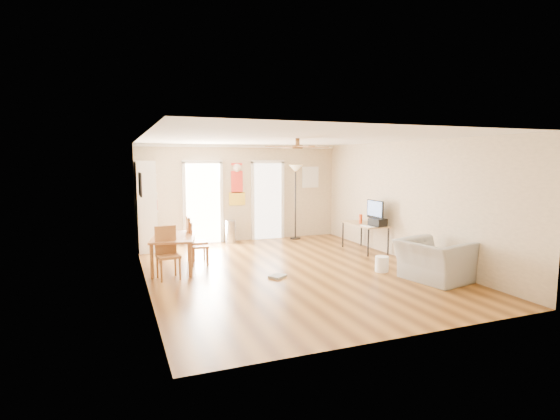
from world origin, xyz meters
name	(u,v)px	position (x,y,z in m)	size (l,w,h in m)	color
floor	(291,271)	(0.00, 0.00, 0.00)	(7.00, 7.00, 0.00)	brown
ceiling	(291,139)	(0.00, 0.00, 2.60)	(5.50, 7.00, 0.00)	silver
wall_back	(241,193)	(0.00, 3.50, 1.30)	(5.50, 0.04, 2.60)	beige
wall_front	(403,234)	(0.00, -3.50, 1.30)	(5.50, 0.04, 2.60)	beige
wall_left	(144,212)	(-2.75, 0.00, 1.30)	(0.04, 7.00, 2.60)	beige
wall_right	(407,201)	(2.75, 0.00, 1.30)	(0.04, 7.00, 2.60)	beige
crown_molding	(291,141)	(0.00, 0.00, 2.56)	(5.50, 7.00, 0.08)	white
kitchen_doorway	(203,204)	(-1.05, 3.48, 1.05)	(0.90, 0.10, 2.10)	white
bathroom_doorway	(268,201)	(0.75, 3.48, 1.05)	(0.80, 0.10, 2.10)	white
wall_decal	(237,184)	(-0.13, 3.48, 1.55)	(0.46, 0.03, 1.10)	red
ac_grille	(310,177)	(2.05, 3.47, 1.70)	(0.50, 0.04, 0.60)	white
framed_poster	(140,184)	(-2.73, 1.40, 1.70)	(0.04, 0.66, 0.48)	black
ceiling_fan	(297,147)	(0.00, -0.30, 2.43)	(1.24, 1.24, 0.20)	#593819
bookshelf	(146,206)	(-2.51, 3.11, 1.09)	(0.43, 0.98, 2.17)	silver
dining_table	(174,253)	(-2.15, 0.93, 0.34)	(0.82, 1.36, 0.68)	#A66D35
dining_chair_right_a	(197,240)	(-1.60, 1.40, 0.49)	(0.40, 0.40, 0.98)	#9E6A33
dining_chair_right_b	(200,244)	(-1.60, 1.12, 0.45)	(0.37, 0.37, 0.91)	#A96536
dining_chair_near	(168,253)	(-2.34, 0.27, 0.48)	(0.40, 0.40, 0.96)	#A66635
trash_can	(231,232)	(-0.38, 3.23, 0.30)	(0.28, 0.28, 0.61)	#BDBCBF
torchiere_lamp	(295,202)	(1.46, 3.17, 1.03)	(0.39, 0.39, 2.06)	black
computer_desk	(365,237)	(2.39, 1.10, 0.33)	(0.62, 1.24, 0.66)	tan
imac	(375,213)	(2.47, 0.79, 0.96)	(0.09, 0.63, 0.59)	black
keyboard	(368,226)	(2.20, 0.68, 0.67)	(0.12, 0.38, 0.01)	white
printer	(378,222)	(2.45, 0.65, 0.75)	(0.30, 0.35, 0.18)	black
orange_bottle	(361,219)	(2.30, 1.15, 0.78)	(0.08, 0.08, 0.23)	#E34214
wastebasket_a	(382,264)	(1.64, -0.72, 0.15)	(0.26, 0.26, 0.30)	white
floor_cloth	(278,276)	(-0.43, -0.37, 0.02)	(0.30, 0.24, 0.04)	gray
armchair	(434,261)	(2.15, -1.60, 0.37)	(1.14, 1.00, 0.74)	gray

